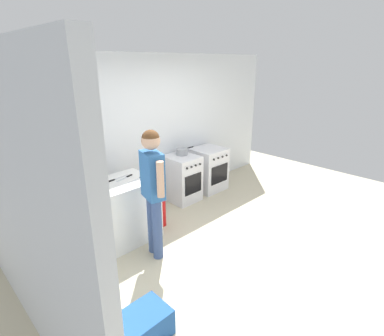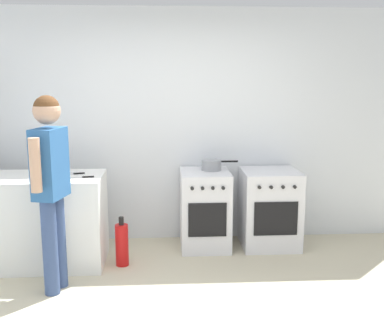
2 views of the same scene
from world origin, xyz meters
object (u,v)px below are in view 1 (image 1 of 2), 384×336
object	(u,v)px
knife_bread	(118,179)
knife_chef	(125,178)
knife_carving	(138,179)
recycling_crate_lower	(142,327)
pot	(182,152)
larder_cabinet	(16,188)
oven_right	(208,169)
fire_extinguisher	(162,213)
oven_left	(182,178)
person	(153,183)

from	to	relation	value
knife_bread	knife_chef	distance (m)	0.11
knife_carving	recycling_crate_lower	xyz separation A→B (m)	(-1.04, -1.48, -0.76)
pot	larder_cabinet	distance (m)	2.73
oven_right	larder_cabinet	bearing A→B (deg)	178.26
knife_chef	fire_extinguisher	xyz separation A→B (m)	(0.51, -0.16, -0.69)
oven_left	person	xyz separation A→B (m)	(-1.41, -1.01, 0.61)
knife_bread	person	size ratio (longest dim) A/B	0.21
pot	person	distance (m)	1.84
oven_left	oven_right	xyz separation A→B (m)	(0.72, 0.00, 0.00)
knife_bread	larder_cabinet	size ratio (longest dim) A/B	0.18
knife_chef	knife_carving	world-z (taller)	same
fire_extinguisher	larder_cabinet	distance (m)	2.03
fire_extinguisher	oven_right	bearing A→B (deg)	16.76
oven_right	knife_carving	distance (m)	2.10
knife_bread	fire_extinguisher	xyz separation A→B (m)	(0.60, -0.21, -0.69)
person	larder_cabinet	distance (m)	1.67
knife_chef	oven_right	bearing A→B (deg)	8.57
person	recycling_crate_lower	xyz separation A→B (m)	(-0.91, -0.96, -0.90)
pot	fire_extinguisher	distance (m)	1.29
fire_extinguisher	recycling_crate_lower	xyz separation A→B (m)	(-1.44, -1.48, -0.08)
knife_bread	knife_carving	bearing A→B (deg)	-47.46
oven_left	fire_extinguisher	bearing A→B (deg)	-151.22
knife_carving	oven_right	bearing A→B (deg)	13.51
pot	person	xyz separation A→B (m)	(-1.48, -1.07, 0.13)
person	fire_extinguisher	xyz separation A→B (m)	(0.54, 0.53, -0.82)
pot	knife_carving	size ratio (longest dim) A/B	1.20
knife_bread	person	bearing A→B (deg)	-85.27
oven_right	recycling_crate_lower	world-z (taller)	oven_right
pot	fire_extinguisher	bearing A→B (deg)	-150.05
oven_left	knife_bread	world-z (taller)	knife_bread
oven_right	larder_cabinet	xyz separation A→B (m)	(-3.37, 0.10, 0.57)
pot	recycling_crate_lower	distance (m)	3.23
oven_right	knife_carving	size ratio (longest dim) A/B	2.57
pot	fire_extinguisher	size ratio (longest dim) A/B	0.79
knife_chef	person	world-z (taller)	person
knife_chef	larder_cabinet	world-z (taller)	larder_cabinet
larder_cabinet	knife_carving	bearing A→B (deg)	-22.80
person	oven_right	bearing A→B (deg)	25.36
knife_carving	recycling_crate_lower	world-z (taller)	knife_carving
oven_right	knife_bread	xyz separation A→B (m)	(-2.18, -0.26, 0.48)
knife_chef	knife_carving	bearing A→B (deg)	-57.27
oven_left	recycling_crate_lower	world-z (taller)	oven_left
oven_right	knife_carving	xyz separation A→B (m)	(-1.99, -0.48, 0.48)
knife_chef	recycling_crate_lower	xyz separation A→B (m)	(-0.94, -1.65, -0.76)
oven_right	knife_chef	bearing A→B (deg)	-171.43
pot	knife_chef	world-z (taller)	pot
knife_bread	fire_extinguisher	world-z (taller)	knife_bread
pot	oven_right	bearing A→B (deg)	-6.08
recycling_crate_lower	knife_bread	bearing A→B (deg)	63.52
oven_right	larder_cabinet	distance (m)	3.42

